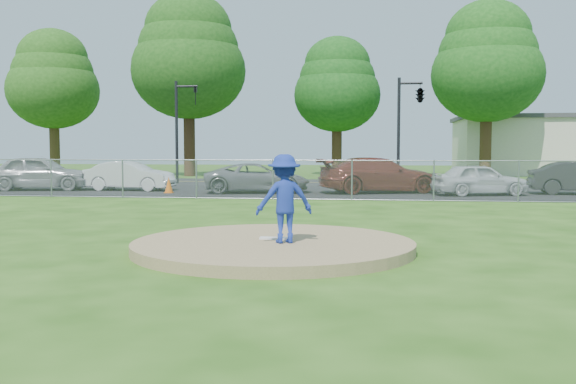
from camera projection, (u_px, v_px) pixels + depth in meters
name	position (u px, v px, depth m)	size (l,w,h in m)	color
ground	(320.00, 205.00, 22.19)	(120.00, 120.00, 0.00)	#234C10
pitchers_mound	(273.00, 246.00, 12.30)	(5.40, 5.40, 0.20)	#8F754E
pitching_rubber	(275.00, 238.00, 12.49)	(0.60, 0.15, 0.04)	white
chain_link_fence	(325.00, 180.00, 24.11)	(40.00, 0.06, 1.50)	gray
parking_lot	(333.00, 192.00, 28.61)	(50.00, 8.00, 0.01)	black
street	(343.00, 183.00, 36.02)	(60.00, 7.00, 0.01)	black
commercial_building	(570.00, 145.00, 47.45)	(16.40, 9.40, 4.30)	beige
tree_far_left	(53.00, 79.00, 47.49)	(6.72, 6.72, 10.74)	#3D2A16
tree_left	(188.00, 56.00, 43.89)	(7.84, 7.84, 12.53)	#341E13
tree_center	(337.00, 84.00, 45.58)	(6.16, 6.16, 9.84)	#392314
tree_right	(487.00, 61.00, 42.12)	(7.28, 7.28, 11.63)	#3B2715
traffic_signal_left	(181.00, 122.00, 35.03)	(1.28, 0.20, 5.60)	black
traffic_signal_center	(418.00, 97.00, 33.16)	(1.42, 2.48, 5.60)	black
pitcher	(284.00, 199.00, 11.99)	(1.07, 0.62, 1.66)	navy
traffic_cone	(169.00, 185.00, 27.82)	(0.36, 0.36, 0.71)	orange
parked_car_silver	(40.00, 173.00, 29.71)	(1.90, 4.72, 1.61)	#A1A2A6
parked_car_white	(130.00, 176.00, 29.51)	(1.41, 4.06, 1.34)	white
parked_car_gray	(257.00, 178.00, 28.01)	(2.12, 4.61, 1.28)	gray
parked_car_darkred	(379.00, 175.00, 27.94)	(2.16, 5.30, 1.54)	maroon
parked_car_pearl	(479.00, 179.00, 26.46)	(1.55, 3.86, 1.31)	silver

